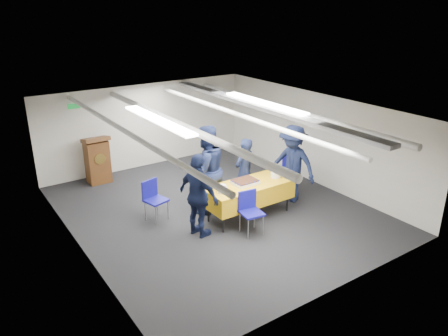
% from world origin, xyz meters
% --- Properties ---
extents(ground, '(7.00, 7.00, 0.00)m').
position_xyz_m(ground, '(0.00, 0.00, 0.00)').
color(ground, black).
rests_on(ground, ground).
extents(room_shell, '(6.00, 7.00, 2.30)m').
position_xyz_m(room_shell, '(0.09, 0.41, 1.81)').
color(room_shell, beige).
rests_on(room_shell, ground).
extents(serving_table, '(1.96, 0.80, 0.77)m').
position_xyz_m(serving_table, '(0.43, -0.66, 0.56)').
color(serving_table, black).
rests_on(serving_table, ground).
extents(sheet_cake, '(0.52, 0.41, 0.09)m').
position_xyz_m(sheet_cake, '(0.34, -0.61, 0.81)').
color(sheet_cake, white).
rests_on(sheet_cake, serving_table).
extents(plate_stack_left, '(0.21, 0.21, 0.16)m').
position_xyz_m(plate_stack_left, '(-0.31, -0.71, 0.84)').
color(plate_stack_left, white).
rests_on(plate_stack_left, serving_table).
extents(plate_stack_right, '(0.21, 0.21, 0.18)m').
position_xyz_m(plate_stack_right, '(1.11, -0.71, 0.85)').
color(plate_stack_right, white).
rests_on(plate_stack_right, serving_table).
extents(podium, '(0.62, 0.53, 1.25)m').
position_xyz_m(podium, '(-1.60, 3.05, 0.61)').
color(podium, brown).
rests_on(podium, ground).
extents(chair_near, '(0.47, 0.47, 0.87)m').
position_xyz_m(chair_near, '(0.02, -1.20, 0.53)').
color(chair_near, gray).
rests_on(chair_near, ground).
extents(chair_right, '(0.57, 0.57, 0.87)m').
position_xyz_m(chair_right, '(2.08, -0.07, 0.53)').
color(chair_right, gray).
rests_on(chair_right, ground).
extents(chair_left, '(0.51, 0.51, 0.87)m').
position_xyz_m(chair_left, '(-1.32, 0.41, 0.53)').
color(chair_left, gray).
rests_on(chair_left, ground).
extents(sailor_a, '(0.64, 0.50, 1.56)m').
position_xyz_m(sailor_a, '(0.74, -0.06, 0.78)').
color(sailor_a, black).
rests_on(sailor_a, ground).
extents(sailor_b, '(0.98, 0.77, 1.97)m').
position_xyz_m(sailor_b, '(-0.20, 0.06, 0.99)').
color(sailor_b, black).
rests_on(sailor_b, ground).
extents(sailor_c, '(0.64, 1.07, 1.71)m').
position_xyz_m(sailor_c, '(-0.88, -0.75, 0.86)').
color(sailor_c, black).
rests_on(sailor_c, ground).
extents(sailor_d, '(1.00, 1.32, 1.81)m').
position_xyz_m(sailor_d, '(1.73, -0.55, 0.91)').
color(sailor_d, black).
rests_on(sailor_d, ground).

